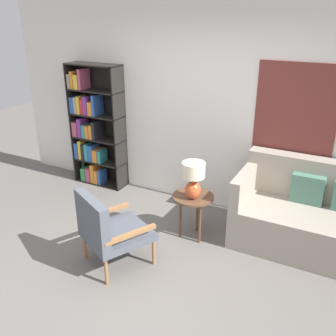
{
  "coord_description": "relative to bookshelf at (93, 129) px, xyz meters",
  "views": [
    {
      "loc": [
        1.69,
        -2.42,
        2.53
      ],
      "look_at": [
        -0.09,
        0.98,
        0.9
      ],
      "focal_mm": 40.0,
      "sensor_mm": 36.0,
      "label": 1
    }
  ],
  "objects": [
    {
      "name": "side_table",
      "position": [
        2.0,
        -0.73,
        -0.38
      ],
      "size": [
        0.48,
        0.48,
        0.55
      ],
      "color": "brown",
      "rests_on": "ground_plane"
    },
    {
      "name": "couch",
      "position": [
        3.38,
        -0.27,
        -0.5
      ],
      "size": [
        1.9,
        0.88,
        0.97
      ],
      "color": "#9E9384",
      "rests_on": "ground_plane"
    },
    {
      "name": "ground_plane",
      "position": [
        1.83,
        -1.84,
        -0.86
      ],
      "size": [
        14.0,
        14.0,
        0.0
      ],
      "primitive_type": "plane",
      "color": "#66605B"
    },
    {
      "name": "table_lamp",
      "position": [
        2.02,
        -0.79,
        -0.05
      ],
      "size": [
        0.26,
        0.26,
        0.44
      ],
      "color": "#C65128",
      "rests_on": "side_table"
    },
    {
      "name": "bookshelf",
      "position": [
        0.0,
        0.0,
        0.0
      ],
      "size": [
        0.83,
        0.3,
        1.83
      ],
      "color": "black",
      "rests_on": "ground_plane"
    },
    {
      "name": "armchair",
      "position": [
        1.44,
        -1.64,
        -0.4
      ],
      "size": [
        0.82,
        0.84,
        0.85
      ],
      "color": "olive",
      "rests_on": "ground_plane"
    },
    {
      "name": "wall_back",
      "position": [
        1.88,
        0.19,
        0.49
      ],
      "size": [
        6.4,
        0.08,
        2.7
      ],
      "color": "white",
      "rests_on": "ground_plane"
    }
  ]
}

